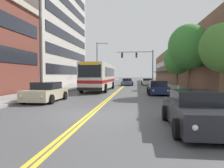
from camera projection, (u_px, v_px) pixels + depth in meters
The scene contains 20 objects.
ground_plane at pixel (126, 84), 47.43m from camera, with size 240.00×240.00×0.00m, color #4C4C4F.
sidewalk_left at pixel (94, 83), 48.24m from camera, with size 3.47×106.00×0.17m.
sidewalk_right at pixel (160, 83), 46.61m from camera, with size 3.47×106.00×0.17m.
centre_line at pixel (126, 84), 47.43m from camera, with size 0.34×106.00×0.01m.
office_tower_left at pixel (37, 15), 38.16m from camera, with size 12.08×22.54×24.67m.
storefront_row_right at pixel (189, 65), 45.78m from camera, with size 9.10×68.00×7.84m.
city_bus at pixel (100, 76), 27.42m from camera, with size 2.90×12.01×3.25m.
car_beige_parked_left_near at pixel (46, 92), 15.87m from camera, with size 2.16×4.52×1.41m.
car_red_parked_left_mid at pixel (99, 82), 38.85m from camera, with size 2.17×4.93×1.42m.
car_charcoal_parked_right_foreground at pixel (196, 111), 7.81m from camera, with size 2.07×4.60×1.36m.
car_navy_parked_right_mid at pixel (158, 88), 21.48m from camera, with size 2.10×4.33×1.35m.
car_white_parked_right_far at pixel (147, 82), 41.59m from camera, with size 2.18×4.73×1.25m.
car_slate_blue_moving_lead at pixel (127, 82), 39.95m from camera, with size 2.15×4.48×1.29m.
traffic_signal_mast at pixel (140, 60), 40.68m from camera, with size 6.80×0.38×6.55m.
street_lamp_left_near at pixel (44, 28), 17.05m from camera, with size 2.61×0.28×9.47m.
street_lamp_left_far at pixel (99, 60), 41.54m from camera, with size 2.28×0.28×8.07m.
street_tree_right_near at pixel (222, 48), 12.23m from camera, with size 2.49×2.49×4.66m.
street_tree_right_mid at pixel (189, 47), 20.14m from camera, with size 3.77×3.77×6.44m.
street_tree_right_far at pixel (178, 59), 29.33m from camera, with size 3.68×3.68×5.90m.
fire_hydrant at pixel (178, 90), 19.48m from camera, with size 0.34×0.26×0.87m.
Camera 1 is at (2.24, -10.44, 1.94)m, focal length 35.00 mm.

